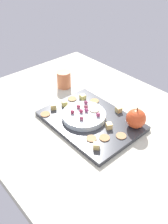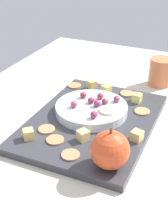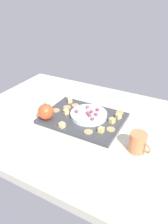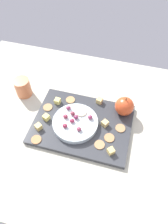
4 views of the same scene
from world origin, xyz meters
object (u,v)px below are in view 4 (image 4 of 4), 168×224
Objects in this scene: apple_whole at (124,106)px; grape_7 at (65,126)px; grape_4 at (73,113)px; cracker_1 at (70,100)px; grape_6 at (79,129)px; apple_slice_0 at (81,112)px; grape_5 at (68,108)px; cracker_0 at (120,128)px; cheese_cube_3 at (38,127)px; grape_0 at (90,118)px; cracker_3 at (48,107)px; platter at (82,124)px; grape_2 at (76,117)px; grape_1 at (65,116)px; cracker_2 at (36,140)px; cup at (23,87)px; serving_dish at (75,123)px; cracker_4 at (109,138)px; grape_3 at (72,121)px; cheese_cube_1 at (105,124)px; cheese_cube_0 at (57,101)px; cracker_5 at (99,145)px; cheese_cube_2 at (46,117)px; cheese_cube_4 at (111,151)px.

grape_7 is (-20.88, -15.13, -0.88)cm from apple_whole.
cracker_1 is at bearing 113.90° from grape_4.
grape_6 is 8.67cm from apple_slice_0.
grape_7 is at bearing -80.62° from grape_5.
cheese_cube_3 is at bearing -164.95° from cracker_0.
cracker_3 is at bearing 172.05° from grape_0.
apple_whole is 1.97× the size of cracker_3.
platter is 17.13× the size of cheese_cube_3.
apple_whole reaches higher than grape_2.
grape_6 is (6.95, -4.37, 0.02)cm from grape_1.
cup is at bearing 125.08° from cracker_2.
grape_6 is at bearing -54.18° from serving_dish.
platter is at bearing -19.07° from grape_4.
apple_slice_0 is (5.47, 4.15, -0.52)cm from grape_1.
cracker_1 is 1.00× the size of cracker_4.
grape_3 is (3.18, -1.31, -0.03)cm from grape_1.
cheese_cube_3 is at bearing -87.97° from cracker_3.
serving_dish is at bearing 27.53° from grape_3.
cheese_cube_1 is 25.90cm from cracker_3.
cheese_cube_0 is 0.53× the size of apple_slice_0.
cup is at bearing 171.82° from cheese_cube_0.
cheese_cube_3 is at bearing -157.81° from grape_3.
apple_slice_0 is (3.09, 1.88, -0.51)cm from grape_4.
grape_3 is at bearing -166.46° from cheese_cube_1.
cracker_5 is at bearing -108.95° from apple_whole.
cheese_cube_2 reaches higher than platter.
grape_0 is 1.00× the size of grape_5.
cracker_2 is 2.10× the size of grape_2.
cracker_5 is at bearing -24.30° from cup.
platter is 18.94cm from apple_whole.
cracker_1 is 2.10× the size of grape_6.
grape_3 is at bearing -169.91° from cracker_0.
cheese_cube_2 is at bearing -172.70° from cheese_cube_1.
platter is 20.77× the size of grape_2.
grape_6 is (-8.98, 2.93, 2.91)cm from cracker_5.
grape_1 is at bearing 155.39° from cracker_5.
cup is at bearing 155.70° from cracker_5.
cheese_cube_4 is 14.64cm from grape_6.
grape_5 is (9.56, -0.01, 2.86)cm from cracker_3.
cup is (-42.94, 14.08, 2.26)cm from cracker_4.
grape_1 reaches higher than cracker_1.
serving_dish is at bearing -22.02° from cup.
grape_1 reaches higher than cracker_5.
cracker_2 is at bearing -143.46° from grape_0.
cheese_cube_3 is 5.39cm from cracker_2.
grape_4 is at bearing -10.30° from cracker_3.
grape_1 is (-22.14, -10.77, -0.86)cm from apple_whole.
grape_2 is 2.34cm from grape_3.
cracker_5 is 17.76cm from grape_1.
apple_slice_0 reaches higher than cheese_cube_1.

